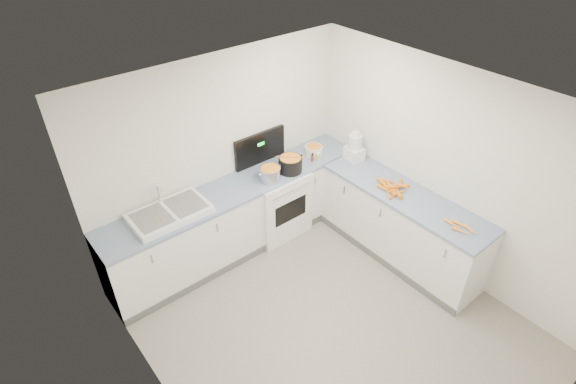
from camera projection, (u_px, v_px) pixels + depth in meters
floor at (330, 325)px, 4.92m from camera, size 3.50×4.00×0.00m
ceiling at (348, 118)px, 3.46m from camera, size 3.50×4.00×0.00m
wall_back at (222, 154)px, 5.45m from camera, size 3.50×0.00×2.50m
wall_left at (167, 341)px, 3.29m from camera, size 0.00×4.00×2.50m
wall_right at (448, 174)px, 5.09m from camera, size 0.00×4.00×2.50m
counter_back at (240, 216)px, 5.71m from camera, size 3.50×0.62×0.94m
counter_right at (400, 225)px, 5.58m from camera, size 0.62×2.20×0.94m
stove at (275, 200)px, 5.99m from camera, size 0.76×0.65×1.36m
sink at (170, 213)px, 4.96m from camera, size 0.86×0.52×0.31m
steel_pot at (270, 175)px, 5.51m from camera, size 0.32×0.32×0.19m
black_pot at (290, 165)px, 5.67m from camera, size 0.38×0.38×0.21m
wooden_spoon at (290, 157)px, 5.60m from camera, size 0.28×0.27×0.02m
mixing_bowl at (314, 150)px, 6.03m from camera, size 0.29×0.29×0.11m
extract_bottle at (312, 158)px, 5.88m from camera, size 0.04×0.04×0.10m
spice_jar at (318, 157)px, 5.93m from camera, size 0.05×0.05×0.08m
food_processor at (355, 148)px, 5.85m from camera, size 0.23×0.26×0.40m
carrot_pile at (393, 188)px, 5.35m from camera, size 0.42×0.46×0.09m
peeled_carrots at (461, 227)px, 4.78m from camera, size 0.17×0.36×0.04m
peelings at (153, 218)px, 4.82m from camera, size 0.25×0.29×0.01m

